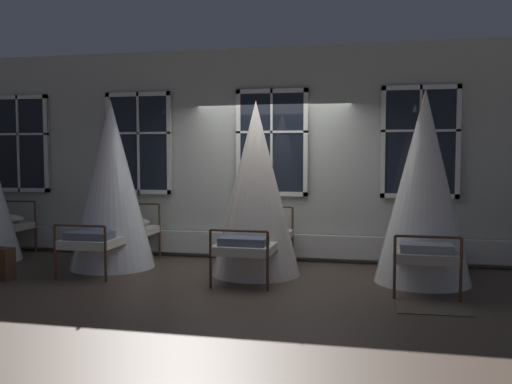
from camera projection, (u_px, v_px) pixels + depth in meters
ground at (259, 272)px, 8.15m from camera, size 25.56×25.56×0.00m
back_wall_with_windows at (273, 154)px, 9.09m from camera, size 13.78×0.10×3.42m
window_bank at (271, 197)px, 9.02m from camera, size 10.29×0.10×2.67m
cot_second at (112, 186)px, 8.45m from camera, size 1.26×1.96×2.53m
cot_third at (256, 191)px, 7.95m from camera, size 1.26×1.96×2.46m
cot_fourth at (424, 189)px, 7.43m from camera, size 1.26×1.97×2.57m
rug_fourth at (432, 308)px, 6.23m from camera, size 0.83×0.60×0.01m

